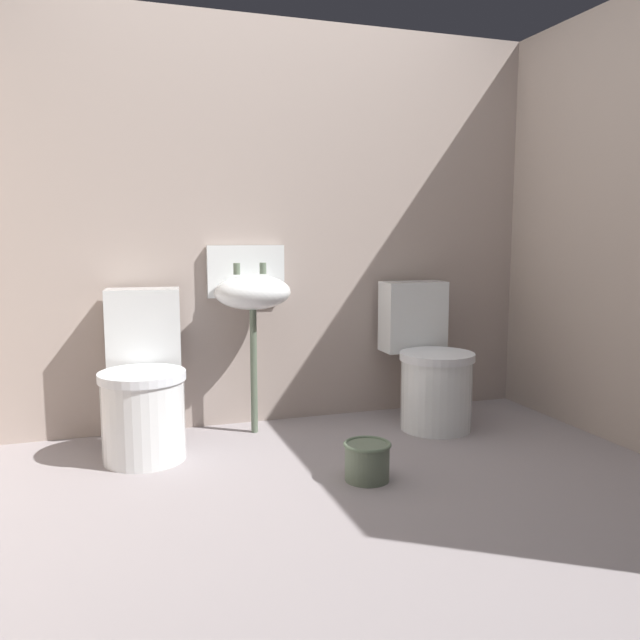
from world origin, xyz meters
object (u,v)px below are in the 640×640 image
Objects in this scene: toilet_left at (144,388)px; bucket at (367,460)px; toilet_right at (429,367)px; sink at (252,291)px.

toilet_left reaches higher than bucket.
toilet_right is 3.76× the size of bucket.
toilet_right is 0.79× the size of sink.
toilet_left is at bearing 0.38° from toilet_right.
toilet_right is at bearing -11.23° from sink.
toilet_left is 0.74m from sink.
sink is at bearing 110.30° from bucket.
bucket is at bearing 46.19° from toilet_right.
bucket is (0.88, -0.65, -0.23)m from toilet_left.
toilet_right reaches higher than bucket.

